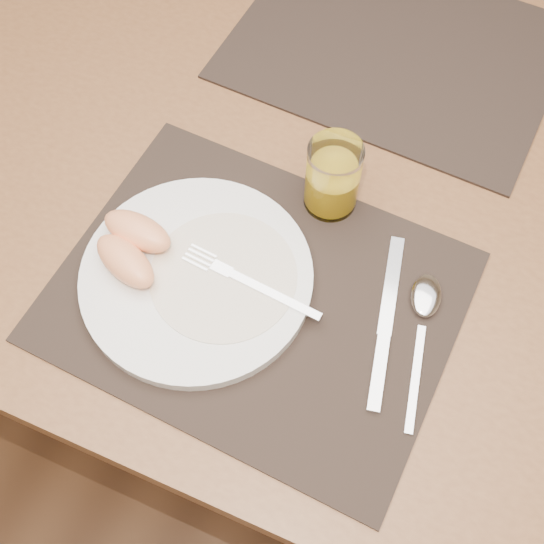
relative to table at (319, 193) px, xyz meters
The scene contains 11 objects.
ground 0.67m from the table, ahead, with size 5.00×5.00×0.00m, color brown.
table is the anchor object (origin of this frame).
placemat_near 0.24m from the table, 89.34° to the right, with size 0.45×0.35×0.00m, color black.
placemat_far 0.24m from the table, 83.17° to the left, with size 0.45×0.35×0.00m, color black.
plate 0.26m from the table, 106.70° to the right, with size 0.27×0.27×0.02m, color white.
plate_dressing 0.25m from the table, 100.01° to the right, with size 0.17×0.17×0.00m.
fork 0.24m from the table, 95.19° to the right, with size 0.18×0.03×0.00m.
knife 0.28m from the table, 53.69° to the right, with size 0.06×0.22×0.01m.
spoon 0.26m from the table, 40.95° to the right, with size 0.06×0.19×0.01m.
juice_glass 0.15m from the table, 61.92° to the right, with size 0.07×0.07×0.10m.
grapefruit_wedges 0.30m from the table, 122.18° to the right, with size 0.10×0.10×0.04m.
Camera 1 is at (0.16, -0.53, 1.46)m, focal length 45.00 mm.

